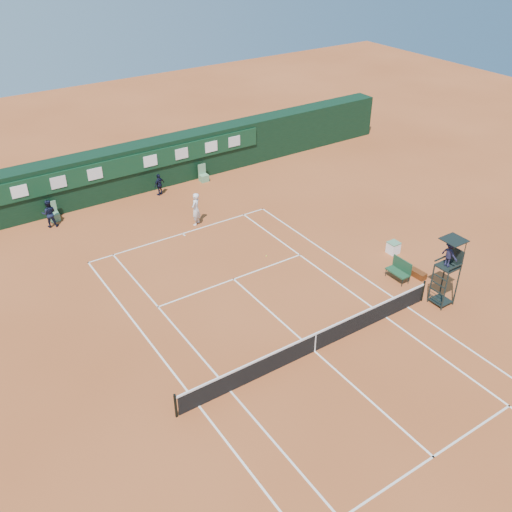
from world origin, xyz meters
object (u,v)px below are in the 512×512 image
Objects in this scene: player at (196,209)px; tennis_net at (315,342)px; cooler at (393,247)px; umpire_chair at (449,258)px; player_bench at (400,269)px.

tennis_net is at bearing 46.52° from player.
cooler is 11.22m from player.
tennis_net is 6.58× the size of player.
umpire_chair reaches higher than tennis_net.
tennis_net is 3.77× the size of umpire_chair.
cooler is at bearing 51.03° from player_bench.
player_bench is 2.52m from cooler.
player is at bearing 84.47° from tennis_net.
player is (1.21, 12.44, 0.47)m from tennis_net.
cooler is (1.58, 1.95, -0.27)m from player_bench.
umpire_chair is 5.30× the size of cooler.
umpire_chair is at bearing 75.92° from player.
player_bench is 1.86× the size of cooler.
cooler is (8.39, 3.84, -0.18)m from tennis_net.
umpire_chair is 3.12m from player_bench.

